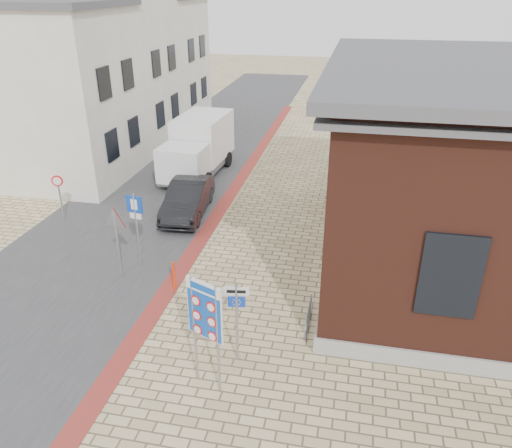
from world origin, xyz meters
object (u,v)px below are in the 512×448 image
Objects in this scene: box_truck at (198,146)px; essen_sign at (237,310)px; border_sign at (205,313)px; bollard at (174,275)px; sedan at (188,198)px; parking_sign at (136,217)px.

essen_sign is at bearing -65.65° from box_truck.
essen_sign is (0.50, 1.01, -0.56)m from border_sign.
essen_sign is at bearing -45.71° from bollard.
box_truck is at bearing 102.91° from essen_sign.
box_truck reaches higher than bollard.
sedan is 4.31× the size of bollard.
border_sign is at bearing -68.81° from box_truck.
parking_sign is at bearing 144.18° from bollard.
box_truck is at bearing 131.68° from border_sign.
essen_sign is (5.26, -13.36, 0.10)m from box_truck.
bollard is (1.43, -5.66, -0.21)m from sedan.
parking_sign is at bearing -82.44° from box_truck.
box_truck is (-1.03, 4.84, 0.78)m from sedan.
border_sign is 6.49m from parking_sign.
bollard is at bearing -27.45° from parking_sign.
parking_sign is 2.69× the size of bollard.
essen_sign is 0.89× the size of parking_sign.
bollard is at bearing 125.72° from essen_sign.
border_sign is 1.26m from essen_sign.
parking_sign reaches higher than essen_sign.
border_sign reaches higher than parking_sign.
border_sign is 4.80m from bollard.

